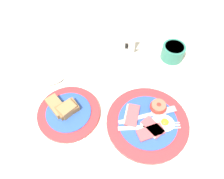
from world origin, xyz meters
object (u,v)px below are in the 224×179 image
object	(u,v)px
sugar_cup	(173,52)
teaspoon_by_saucer	(61,79)
breakfast_plate	(149,121)
fork_on_cloth	(76,161)
bread_plate	(68,112)
number_card	(127,44)

from	to	relation	value
sugar_cup	teaspoon_by_saucer	world-z (taller)	sugar_cup
sugar_cup	breakfast_plate	bearing A→B (deg)	-104.44
sugar_cup	teaspoon_by_saucer	bearing A→B (deg)	-156.78
sugar_cup	fork_on_cloth	distance (m)	0.51
bread_plate	number_card	xyz separation A→B (m)	(0.15, 0.30, 0.03)
bread_plate	number_card	distance (m)	0.34
breakfast_plate	number_card	world-z (taller)	number_card
teaspoon_by_saucer	fork_on_cloth	world-z (taller)	teaspoon_by_saucer
breakfast_plate	bread_plate	bearing A→B (deg)	-179.36
bread_plate	teaspoon_by_saucer	world-z (taller)	bread_plate
bread_plate	sugar_cup	bearing A→B (deg)	41.59
breakfast_plate	sugar_cup	distance (m)	0.30
breakfast_plate	teaspoon_by_saucer	size ratio (longest dim) A/B	1.42
number_card	teaspoon_by_saucer	xyz separation A→B (m)	(-0.21, -0.17, -0.03)
breakfast_plate	fork_on_cloth	world-z (taller)	breakfast_plate
number_card	fork_on_cloth	size ratio (longest dim) A/B	0.40
sugar_cup	number_card	world-z (taller)	number_card
sugar_cup	fork_on_cloth	xyz separation A→B (m)	(-0.27, -0.43, -0.03)
bread_plate	fork_on_cloth	size ratio (longest dim) A/B	1.06
breakfast_plate	sugar_cup	world-z (taller)	sugar_cup
breakfast_plate	fork_on_cloth	distance (m)	0.24
breakfast_plate	fork_on_cloth	bearing A→B (deg)	-142.89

